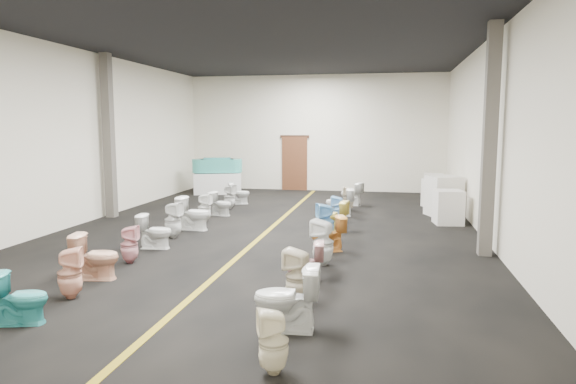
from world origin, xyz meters
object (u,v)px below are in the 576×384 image
Objects in this scene: toilet_left_8 at (221,204)px; toilet_left_7 at (204,208)px; appliance_crate_a at (448,207)px; toilet_right_11 at (351,194)px; display_table at (218,183)px; appliance_crate_c at (438,193)px; toilet_right_2 at (298,277)px; toilet_right_6 at (326,222)px; toilet_left_6 at (194,213)px; toilet_left_1 at (70,273)px; toilet_right_10 at (348,198)px; toilet_right_7 at (333,216)px; toilet_left_9 at (230,197)px; toilet_right_3 at (304,262)px; bathtub at (217,165)px; toilet_right_8 at (338,210)px; toilet_right_4 at (323,242)px; toilet_left_3 at (129,244)px; toilet_right_9 at (339,202)px; appliance_crate_b at (443,196)px; toilet_left_5 at (173,220)px; toilet_left_4 at (155,231)px; toilet_right_1 at (286,298)px; appliance_crate_d at (434,187)px; toilet_left_10 at (239,193)px; toilet_left_0 at (21,298)px; toilet_left_2 at (96,256)px.

toilet_left_7 is at bearing -172.72° from toilet_left_8.
appliance_crate_a is 3.82m from toilet_right_11.
display_table is 1.96× the size of appliance_crate_c.
display_table is at bearing -143.75° from toilet_right_2.
toilet_right_6 is 5.29m from toilet_right_11.
appliance_crate_c is at bearing 175.72° from toilet_right_2.
toilet_left_6 is 2.07m from toilet_left_8.
toilet_left_1 is at bearing -57.30° from toilet_right_6.
appliance_crate_a is 1.21× the size of toilet_right_10.
toilet_right_6 is at bearing 7.56° from toilet_right_7.
toilet_left_9 is at bearing -165.99° from appliance_crate_c.
toilet_right_3 is (-2.88, -8.40, -0.11)m from appliance_crate_c.
appliance_crate_a reaches higher than toilet_right_6.
toilet_left_1 reaches higher than toilet_right_10.
bathtub is at bearing 40.74° from toilet_left_9.
bathtub is 9.13m from appliance_crate_a.
toilet_right_8 is at bearing -85.42° from toilet_left_8.
toilet_right_4 reaches higher than toilet_right_11.
toilet_right_6 is at bearing -64.37° from toilet_left_3.
toilet_left_3 is at bearing -177.73° from toilet_left_7.
toilet_right_9 reaches higher than toilet_left_3.
toilet_right_10 is 1.05m from toilet_right_11.
appliance_crate_b is 7.60m from toilet_left_5.
appliance_crate_a is 1.05× the size of toilet_right_6.
toilet_left_9 is at bearing -159.53° from toilet_right_6.
toilet_left_1 is 3.16m from toilet_left_4.
appliance_crate_a reaches higher than toilet_left_3.
toilet_right_10 is (3.50, 1.59, 0.03)m from toilet_left_8.
display_table is 2.35× the size of toilet_right_11.
toilet_left_5 reaches higher than toilet_right_3.
toilet_left_7 is at bearing -21.11° from toilet_left_1.
toilet_right_1 is (-2.76, -7.69, -0.02)m from appliance_crate_a.
appliance_crate_b reaches higher than appliance_crate_c.
appliance_crate_a reaches higher than toilet_left_1.
toilet_left_10 is (-6.32, -2.24, -0.10)m from appliance_crate_d.
toilet_left_1 is 0.91× the size of toilet_right_6.
appliance_crate_d reaches higher than toilet_left_1.
toilet_left_5 is at bearing -133.98° from toilet_right_3.
toilet_left_7 is (-6.32, -5.44, -0.07)m from appliance_crate_d.
toilet_right_10 is at bearing -44.11° from toilet_left_1.
toilet_left_5 is at bearing -13.21° from toilet_left_0.
appliance_crate_a is 6.40m from toilet_left_7.
toilet_left_3 is 8.61m from toilet_right_11.
toilet_right_8 reaches higher than toilet_left_8.
toilet_left_7 is at bearing -149.47° from appliance_crate_c.
toilet_right_10 is (3.59, 0.47, -0.01)m from toilet_left_9.
toilet_left_1 is at bearing 3.91° from toilet_right_11.
toilet_right_8 is (-0.06, 7.24, -0.06)m from toilet_right_1.
toilet_right_4 is 1.08× the size of toilet_right_9.
toilet_left_2 is 4.95m from toilet_right_6.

